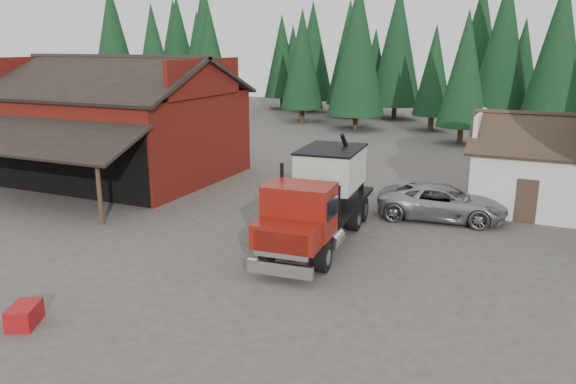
% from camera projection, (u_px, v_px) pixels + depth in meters
% --- Properties ---
extents(ground, '(120.00, 120.00, 0.00)m').
position_uv_depth(ground, '(180.00, 259.00, 20.84)').
color(ground, '#494039').
rests_on(ground, ground).
extents(red_barn, '(12.80, 13.63, 7.18)m').
position_uv_depth(red_barn, '(120.00, 132.00, 33.24)').
color(red_barn, maroon).
rests_on(red_barn, ground).
extents(farmhouse, '(8.60, 6.42, 4.65)m').
position_uv_depth(farmhouse, '(564.00, 176.00, 26.73)').
color(farmhouse, silver).
rests_on(farmhouse, ground).
extents(conifer_backdrop, '(76.00, 16.00, 16.00)m').
position_uv_depth(conifer_backdrop, '(416.00, 121.00, 57.88)').
color(conifer_backdrop, black).
rests_on(conifer_backdrop, ground).
extents(near_pine_a, '(4.40, 4.40, 11.40)m').
position_uv_depth(near_pine_a, '(154.00, 59.00, 52.61)').
color(near_pine_a, '#382619').
rests_on(near_pine_a, ground).
extents(near_pine_b, '(3.96, 3.96, 10.40)m').
position_uv_depth(near_pine_b, '(465.00, 69.00, 43.41)').
color(near_pine_b, '#382619').
rests_on(near_pine_b, ground).
extents(near_pine_d, '(5.28, 5.28, 13.40)m').
position_uv_depth(near_pine_d, '(357.00, 48.00, 50.52)').
color(near_pine_d, '#382619').
rests_on(near_pine_d, ground).
extents(feed_truck, '(3.22, 9.28, 4.12)m').
position_uv_depth(feed_truck, '(320.00, 195.00, 22.32)').
color(feed_truck, black).
rests_on(feed_truck, ground).
extents(silver_car, '(5.95, 3.23, 1.58)m').
position_uv_depth(silver_car, '(442.00, 202.00, 25.47)').
color(silver_car, '#94979B').
rests_on(silver_car, ground).
extents(equip_box, '(1.11, 1.30, 0.60)m').
position_uv_depth(equip_box, '(24.00, 315.00, 15.92)').
color(equip_box, maroon).
rests_on(equip_box, ground).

